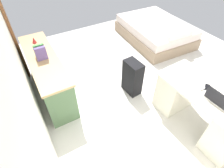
# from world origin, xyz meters

# --- Properties ---
(ground_plane) EXTENTS (5.60, 5.60, 0.00)m
(ground_plane) POSITION_xyz_m (0.00, 0.00, 0.00)
(ground_plane) COLOR silver
(wall_back) EXTENTS (4.60, 0.10, 2.64)m
(wall_back) POSITION_xyz_m (0.00, 2.14, 1.32)
(wall_back) COLOR white
(wall_back) RESTS_ON ground_plane
(door_wooden) EXTENTS (0.88, 0.05, 2.04)m
(door_wooden) POSITION_xyz_m (1.75, 2.06, 1.02)
(door_wooden) COLOR brown
(door_wooden) RESTS_ON ground_plane
(desk) EXTENTS (1.47, 0.72, 0.73)m
(desk) POSITION_xyz_m (-1.25, -0.03, 0.38)
(desk) COLOR silver
(desk) RESTS_ON ground_plane
(credenza) EXTENTS (1.80, 0.48, 0.78)m
(credenza) POSITION_xyz_m (0.66, 1.76, 0.39)
(credenza) COLOR #4C6B47
(credenza) RESTS_ON ground_plane
(bed) EXTENTS (1.97, 1.50, 0.58)m
(bed) POSITION_xyz_m (1.20, -1.21, 0.24)
(bed) COLOR gray
(bed) RESTS_ON ground_plane
(suitcase_black) EXTENTS (0.37, 0.24, 0.67)m
(suitcase_black) POSITION_xyz_m (-0.11, 0.43, 0.34)
(suitcase_black) COLOR black
(suitcase_black) RESTS_ON ground_plane
(laptop) EXTENTS (0.32, 0.23, 0.21)m
(laptop) POSITION_xyz_m (-1.41, 0.03, 0.78)
(laptop) COLOR silver
(laptop) RESTS_ON desk
(computer_mouse) EXTENTS (0.06, 0.10, 0.03)m
(computer_mouse) POSITION_xyz_m (-1.15, -0.00, 0.75)
(computer_mouse) COLOR white
(computer_mouse) RESTS_ON desk
(cell_phone_by_mouse) EXTENTS (0.13, 0.15, 0.01)m
(cell_phone_by_mouse) POSITION_xyz_m (-1.17, -0.09, 0.74)
(cell_phone_by_mouse) COLOR black
(cell_phone_by_mouse) RESTS_ON desk
(book_row) EXTENTS (0.19, 0.17, 0.23)m
(book_row) POSITION_xyz_m (0.66, 1.76, 0.89)
(book_row) COLOR #655295
(book_row) RESTS_ON credenza
(figurine_small) EXTENTS (0.08, 0.08, 0.11)m
(figurine_small) POSITION_xyz_m (1.19, 1.76, 0.84)
(figurine_small) COLOR red
(figurine_small) RESTS_ON credenza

